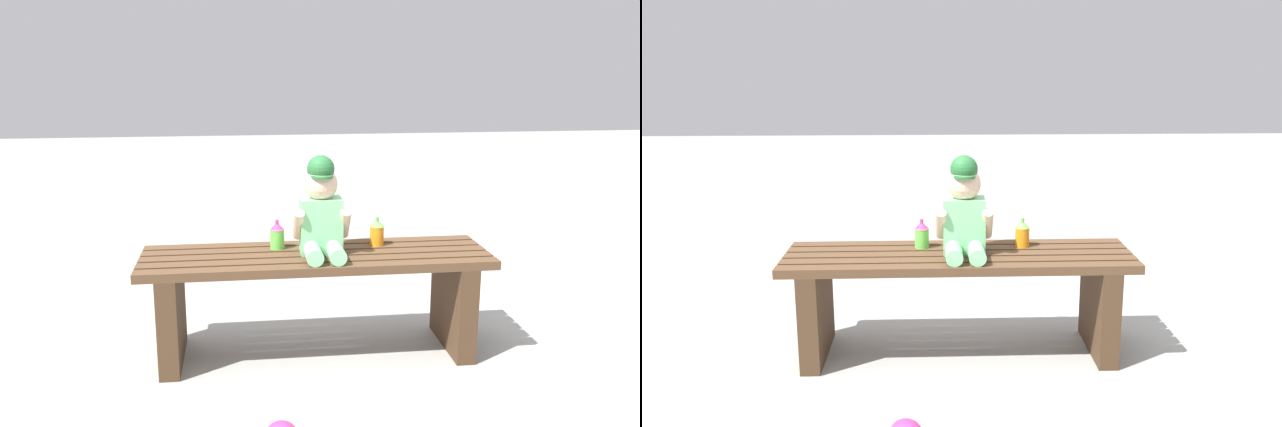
# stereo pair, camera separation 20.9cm
# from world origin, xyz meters

# --- Properties ---
(ground_plane) EXTENTS (16.00, 16.00, 0.00)m
(ground_plane) POSITION_xyz_m (0.00, 0.00, 0.00)
(ground_plane) COLOR #999993
(park_bench) EXTENTS (1.43, 0.40, 0.44)m
(park_bench) POSITION_xyz_m (0.00, 0.00, 0.29)
(park_bench) COLOR #513823
(park_bench) RESTS_ON ground_plane
(child_figure) EXTENTS (0.23, 0.27, 0.40)m
(child_figure) POSITION_xyz_m (0.02, -0.01, 0.62)
(child_figure) COLOR #7FCC8C
(child_figure) RESTS_ON park_bench
(sippy_cup_left) EXTENTS (0.06, 0.06, 0.12)m
(sippy_cup_left) POSITION_xyz_m (-0.15, 0.09, 0.50)
(sippy_cup_left) COLOR #66CC4C
(sippy_cup_left) RESTS_ON park_bench
(sippy_cup_right) EXTENTS (0.06, 0.06, 0.12)m
(sippy_cup_right) POSITION_xyz_m (0.27, 0.09, 0.50)
(sippy_cup_right) COLOR orange
(sippy_cup_right) RESTS_ON park_bench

